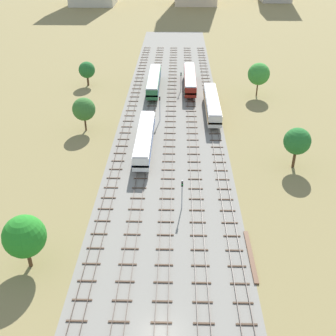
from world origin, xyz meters
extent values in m
plane|color=olive|center=(0.00, 56.00, 0.00)|extent=(480.00, 480.00, 0.00)
cube|color=gray|center=(0.00, 56.00, 0.00)|extent=(22.89, 176.00, 0.01)
cube|color=#47382D|center=(-10.16, 57.00, 0.22)|extent=(0.07, 126.00, 0.15)
cube|color=#47382D|center=(-8.73, 57.00, 0.22)|extent=(0.07, 126.00, 0.15)
cube|color=brown|center=(-9.45, 1.50, 0.07)|extent=(2.40, 0.22, 0.14)
cube|color=brown|center=(-9.45, 4.50, 0.07)|extent=(2.40, 0.22, 0.14)
cube|color=brown|center=(-9.45, 7.50, 0.07)|extent=(2.40, 0.22, 0.14)
cube|color=brown|center=(-9.45, 10.50, 0.07)|extent=(2.40, 0.22, 0.14)
cube|color=brown|center=(-9.45, 13.50, 0.07)|extent=(2.40, 0.22, 0.14)
cube|color=brown|center=(-9.45, 16.50, 0.07)|extent=(2.40, 0.22, 0.14)
cube|color=brown|center=(-9.45, 19.50, 0.07)|extent=(2.40, 0.22, 0.14)
cube|color=brown|center=(-9.45, 22.50, 0.07)|extent=(2.40, 0.22, 0.14)
cube|color=brown|center=(-9.45, 25.50, 0.07)|extent=(2.40, 0.22, 0.14)
cube|color=brown|center=(-9.45, 28.50, 0.07)|extent=(2.40, 0.22, 0.14)
cube|color=brown|center=(-9.45, 31.50, 0.07)|extent=(2.40, 0.22, 0.14)
cube|color=brown|center=(-9.45, 34.50, 0.07)|extent=(2.40, 0.22, 0.14)
cube|color=brown|center=(-9.45, 37.50, 0.07)|extent=(2.40, 0.22, 0.14)
cube|color=brown|center=(-9.45, 40.50, 0.07)|extent=(2.40, 0.22, 0.14)
cube|color=brown|center=(-9.45, 43.50, 0.07)|extent=(2.40, 0.22, 0.14)
cube|color=brown|center=(-9.45, 46.50, 0.07)|extent=(2.40, 0.22, 0.14)
cube|color=brown|center=(-9.45, 49.50, 0.07)|extent=(2.40, 0.22, 0.14)
cube|color=brown|center=(-9.45, 52.50, 0.07)|extent=(2.40, 0.22, 0.14)
cube|color=brown|center=(-9.45, 55.50, 0.07)|extent=(2.40, 0.22, 0.14)
cube|color=brown|center=(-9.45, 58.50, 0.07)|extent=(2.40, 0.22, 0.14)
cube|color=brown|center=(-9.45, 61.50, 0.07)|extent=(2.40, 0.22, 0.14)
cube|color=brown|center=(-9.45, 64.50, 0.07)|extent=(2.40, 0.22, 0.14)
cube|color=brown|center=(-9.45, 67.50, 0.07)|extent=(2.40, 0.22, 0.14)
cube|color=brown|center=(-9.45, 70.50, 0.07)|extent=(2.40, 0.22, 0.14)
cube|color=brown|center=(-9.45, 73.50, 0.07)|extent=(2.40, 0.22, 0.14)
cube|color=brown|center=(-9.45, 76.50, 0.07)|extent=(2.40, 0.22, 0.14)
cube|color=brown|center=(-9.45, 79.50, 0.07)|extent=(2.40, 0.22, 0.14)
cube|color=brown|center=(-9.45, 82.50, 0.07)|extent=(2.40, 0.22, 0.14)
cube|color=brown|center=(-9.45, 85.50, 0.07)|extent=(2.40, 0.22, 0.14)
cube|color=brown|center=(-9.45, 88.50, 0.07)|extent=(2.40, 0.22, 0.14)
cube|color=brown|center=(-9.45, 91.50, 0.07)|extent=(2.40, 0.22, 0.14)
cube|color=brown|center=(-9.45, 94.50, 0.07)|extent=(2.40, 0.22, 0.14)
cube|color=brown|center=(-9.45, 97.50, 0.07)|extent=(2.40, 0.22, 0.14)
cube|color=brown|center=(-9.45, 100.50, 0.07)|extent=(2.40, 0.22, 0.14)
cube|color=brown|center=(-9.45, 103.50, 0.07)|extent=(2.40, 0.22, 0.14)
cube|color=brown|center=(-9.45, 106.50, 0.07)|extent=(2.40, 0.22, 0.14)
cube|color=brown|center=(-9.45, 109.50, 0.07)|extent=(2.40, 0.22, 0.14)
cube|color=brown|center=(-9.45, 112.50, 0.07)|extent=(2.40, 0.22, 0.14)
cube|color=brown|center=(-9.45, 115.50, 0.07)|extent=(2.40, 0.22, 0.14)
cube|color=brown|center=(-9.45, 118.50, 0.07)|extent=(2.40, 0.22, 0.14)
cube|color=#47382D|center=(-5.44, 57.00, 0.22)|extent=(0.07, 126.00, 0.15)
cube|color=#47382D|center=(-4.01, 57.00, 0.22)|extent=(0.07, 126.00, 0.15)
cube|color=brown|center=(-4.72, 1.50, 0.07)|extent=(2.40, 0.22, 0.14)
cube|color=brown|center=(-4.72, 4.50, 0.07)|extent=(2.40, 0.22, 0.14)
cube|color=brown|center=(-4.72, 7.50, 0.07)|extent=(2.40, 0.22, 0.14)
cube|color=brown|center=(-4.72, 10.50, 0.07)|extent=(2.40, 0.22, 0.14)
cube|color=brown|center=(-4.72, 13.50, 0.07)|extent=(2.40, 0.22, 0.14)
cube|color=brown|center=(-4.72, 16.50, 0.07)|extent=(2.40, 0.22, 0.14)
cube|color=brown|center=(-4.72, 19.50, 0.07)|extent=(2.40, 0.22, 0.14)
cube|color=brown|center=(-4.72, 22.50, 0.07)|extent=(2.40, 0.22, 0.14)
cube|color=brown|center=(-4.72, 25.50, 0.07)|extent=(2.40, 0.22, 0.14)
cube|color=brown|center=(-4.72, 28.50, 0.07)|extent=(2.40, 0.22, 0.14)
cube|color=brown|center=(-4.72, 31.50, 0.07)|extent=(2.40, 0.22, 0.14)
cube|color=brown|center=(-4.72, 34.50, 0.07)|extent=(2.40, 0.22, 0.14)
cube|color=brown|center=(-4.72, 37.50, 0.07)|extent=(2.40, 0.22, 0.14)
cube|color=brown|center=(-4.72, 40.50, 0.07)|extent=(2.40, 0.22, 0.14)
cube|color=brown|center=(-4.72, 43.50, 0.07)|extent=(2.40, 0.22, 0.14)
cube|color=brown|center=(-4.72, 46.50, 0.07)|extent=(2.40, 0.22, 0.14)
cube|color=brown|center=(-4.72, 49.50, 0.07)|extent=(2.40, 0.22, 0.14)
cube|color=brown|center=(-4.72, 52.50, 0.07)|extent=(2.40, 0.22, 0.14)
cube|color=brown|center=(-4.72, 55.50, 0.07)|extent=(2.40, 0.22, 0.14)
cube|color=brown|center=(-4.72, 58.50, 0.07)|extent=(2.40, 0.22, 0.14)
cube|color=brown|center=(-4.72, 61.50, 0.07)|extent=(2.40, 0.22, 0.14)
cube|color=brown|center=(-4.72, 64.50, 0.07)|extent=(2.40, 0.22, 0.14)
cube|color=brown|center=(-4.72, 67.50, 0.07)|extent=(2.40, 0.22, 0.14)
cube|color=brown|center=(-4.72, 70.50, 0.07)|extent=(2.40, 0.22, 0.14)
cube|color=brown|center=(-4.72, 73.50, 0.07)|extent=(2.40, 0.22, 0.14)
cube|color=brown|center=(-4.72, 76.50, 0.07)|extent=(2.40, 0.22, 0.14)
cube|color=brown|center=(-4.72, 79.50, 0.07)|extent=(2.40, 0.22, 0.14)
cube|color=brown|center=(-4.72, 82.50, 0.07)|extent=(2.40, 0.22, 0.14)
cube|color=brown|center=(-4.72, 85.50, 0.07)|extent=(2.40, 0.22, 0.14)
cube|color=brown|center=(-4.72, 88.50, 0.07)|extent=(2.40, 0.22, 0.14)
cube|color=brown|center=(-4.72, 91.50, 0.07)|extent=(2.40, 0.22, 0.14)
cube|color=brown|center=(-4.72, 94.50, 0.07)|extent=(2.40, 0.22, 0.14)
cube|color=brown|center=(-4.72, 97.50, 0.07)|extent=(2.40, 0.22, 0.14)
cube|color=brown|center=(-4.72, 100.50, 0.07)|extent=(2.40, 0.22, 0.14)
cube|color=brown|center=(-4.72, 103.50, 0.07)|extent=(2.40, 0.22, 0.14)
cube|color=brown|center=(-4.72, 106.50, 0.07)|extent=(2.40, 0.22, 0.14)
cube|color=brown|center=(-4.72, 109.50, 0.07)|extent=(2.40, 0.22, 0.14)
cube|color=brown|center=(-4.72, 112.50, 0.07)|extent=(2.40, 0.22, 0.14)
cube|color=brown|center=(-4.72, 115.50, 0.07)|extent=(2.40, 0.22, 0.14)
cube|color=brown|center=(-4.72, 118.50, 0.07)|extent=(2.40, 0.22, 0.14)
cube|color=#47382D|center=(-0.72, 57.00, 0.22)|extent=(0.07, 126.00, 0.15)
cube|color=#47382D|center=(0.72, 57.00, 0.22)|extent=(0.07, 126.00, 0.15)
cube|color=brown|center=(0.00, 1.50, 0.07)|extent=(2.40, 0.22, 0.14)
cube|color=brown|center=(0.00, 4.50, 0.07)|extent=(2.40, 0.22, 0.14)
cube|color=brown|center=(0.00, 7.50, 0.07)|extent=(2.40, 0.22, 0.14)
cube|color=brown|center=(0.00, 10.50, 0.07)|extent=(2.40, 0.22, 0.14)
cube|color=brown|center=(0.00, 13.50, 0.07)|extent=(2.40, 0.22, 0.14)
cube|color=brown|center=(0.00, 16.50, 0.07)|extent=(2.40, 0.22, 0.14)
cube|color=brown|center=(0.00, 19.50, 0.07)|extent=(2.40, 0.22, 0.14)
cube|color=brown|center=(0.00, 22.50, 0.07)|extent=(2.40, 0.22, 0.14)
cube|color=brown|center=(0.00, 25.50, 0.07)|extent=(2.40, 0.22, 0.14)
cube|color=brown|center=(0.00, 28.50, 0.07)|extent=(2.40, 0.22, 0.14)
cube|color=brown|center=(0.00, 31.50, 0.07)|extent=(2.40, 0.22, 0.14)
cube|color=brown|center=(0.00, 34.50, 0.07)|extent=(2.40, 0.22, 0.14)
cube|color=brown|center=(0.00, 37.50, 0.07)|extent=(2.40, 0.22, 0.14)
cube|color=brown|center=(0.00, 40.50, 0.07)|extent=(2.40, 0.22, 0.14)
cube|color=brown|center=(0.00, 43.50, 0.07)|extent=(2.40, 0.22, 0.14)
cube|color=brown|center=(0.00, 46.50, 0.07)|extent=(2.40, 0.22, 0.14)
cube|color=brown|center=(0.00, 49.50, 0.07)|extent=(2.40, 0.22, 0.14)
cube|color=brown|center=(0.00, 52.50, 0.07)|extent=(2.40, 0.22, 0.14)
cube|color=brown|center=(0.00, 55.50, 0.07)|extent=(2.40, 0.22, 0.14)
cube|color=brown|center=(0.00, 58.50, 0.07)|extent=(2.40, 0.22, 0.14)
cube|color=brown|center=(0.00, 61.50, 0.07)|extent=(2.40, 0.22, 0.14)
cube|color=brown|center=(0.00, 64.50, 0.07)|extent=(2.40, 0.22, 0.14)
cube|color=brown|center=(0.00, 67.50, 0.07)|extent=(2.40, 0.22, 0.14)
cube|color=brown|center=(0.00, 70.50, 0.07)|extent=(2.40, 0.22, 0.14)
cube|color=brown|center=(0.00, 73.50, 0.07)|extent=(2.40, 0.22, 0.14)
cube|color=brown|center=(0.00, 76.50, 0.07)|extent=(2.40, 0.22, 0.14)
cube|color=brown|center=(0.00, 79.50, 0.07)|extent=(2.40, 0.22, 0.14)
cube|color=brown|center=(0.00, 82.50, 0.07)|extent=(2.40, 0.22, 0.14)
cube|color=brown|center=(0.00, 85.50, 0.07)|extent=(2.40, 0.22, 0.14)
cube|color=brown|center=(0.00, 88.50, 0.07)|extent=(2.40, 0.22, 0.14)
cube|color=brown|center=(0.00, 91.50, 0.07)|extent=(2.40, 0.22, 0.14)
cube|color=brown|center=(0.00, 94.50, 0.07)|extent=(2.40, 0.22, 0.14)
cube|color=brown|center=(0.00, 97.50, 0.07)|extent=(2.40, 0.22, 0.14)
cube|color=brown|center=(0.00, 100.50, 0.07)|extent=(2.40, 0.22, 0.14)
cube|color=brown|center=(0.00, 103.50, 0.07)|extent=(2.40, 0.22, 0.14)
cube|color=brown|center=(0.00, 106.50, 0.07)|extent=(2.40, 0.22, 0.14)
cube|color=brown|center=(0.00, 109.50, 0.07)|extent=(2.40, 0.22, 0.14)
cube|color=brown|center=(0.00, 112.50, 0.07)|extent=(2.40, 0.22, 0.14)
cube|color=brown|center=(0.00, 115.50, 0.07)|extent=(2.40, 0.22, 0.14)
cube|color=brown|center=(0.00, 118.50, 0.07)|extent=(2.40, 0.22, 0.14)
cube|color=#47382D|center=(4.01, 57.00, 0.22)|extent=(0.07, 126.00, 0.15)
cube|color=#47382D|center=(5.44, 57.00, 0.22)|extent=(0.07, 126.00, 0.15)
cube|color=brown|center=(4.72, 1.50, 0.07)|extent=(2.40, 0.22, 0.14)
cube|color=brown|center=(4.72, 4.50, 0.07)|extent=(2.40, 0.22, 0.14)
cube|color=brown|center=(4.72, 7.50, 0.07)|extent=(2.40, 0.22, 0.14)
cube|color=brown|center=(4.72, 10.50, 0.07)|extent=(2.40, 0.22, 0.14)
cube|color=brown|center=(4.72, 13.50, 0.07)|extent=(2.40, 0.22, 0.14)
cube|color=brown|center=(4.72, 16.50, 0.07)|extent=(2.40, 0.22, 0.14)
cube|color=brown|center=(4.72, 19.50, 0.07)|extent=(2.40, 0.22, 0.14)
cube|color=brown|center=(4.72, 22.50, 0.07)|extent=(2.40, 0.22, 0.14)
cube|color=brown|center=(4.72, 25.50, 0.07)|extent=(2.40, 0.22, 0.14)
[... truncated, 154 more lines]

